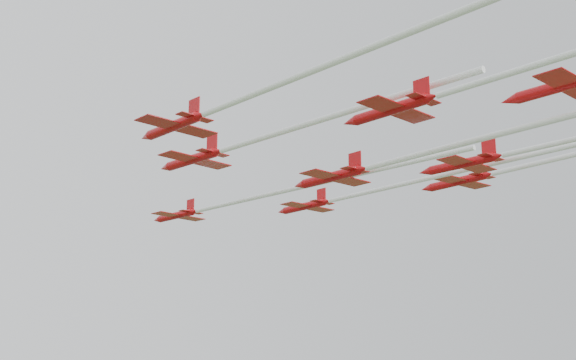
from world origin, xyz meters
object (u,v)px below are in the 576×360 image
jet_lead (238,201)px  jet_row4_left (542,63)px  jet_row3_left (302,75)px  jet_row3_mid (468,142)px  jet_row2_right (397,185)px  jet_row2_left (242,144)px  jet_row3_right (522,167)px

jet_lead → jet_row4_left: (1.58, -49.64, 1.72)m
jet_row3_left → jet_row3_mid: 21.27m
jet_row2_right → jet_row4_left: (-15.29, -37.00, 0.09)m
jet_lead → jet_row2_left: (-6.14, -13.17, 3.58)m
jet_row2_right → jet_row3_left: jet_row2_right is taller
jet_lead → jet_row2_left: bearing=-130.0°
jet_row3_left → jet_row3_right: (42.53, 15.85, 2.09)m
jet_lead → jet_row3_left: (-13.98, -39.26, 1.17)m
jet_row3_left → jet_row3_mid: size_ratio=0.93×
jet_row2_right → jet_row3_left: 40.76m
jet_row2_left → jet_row3_mid: size_ratio=0.67×
jet_row2_right → jet_row3_left: bearing=-150.7°
jet_row2_left → jet_row3_right: bearing=-31.3°
jet_row3_left → jet_row2_right: bearing=27.6°
jet_row2_right → jet_row4_left: bearing=-124.0°
jet_row2_left → jet_lead: bearing=50.2°
jet_row2_left → jet_row3_left: (-7.84, -26.10, -2.41)m
jet_lead → jet_row3_right: 37.07m
jet_lead → jet_row2_right: 21.14m
jet_lead → jet_row4_left: 49.69m
jet_row3_right → jet_row2_left: bearing=154.7°
jet_row2_left → jet_row3_left: size_ratio=0.73×
jet_row3_mid → jet_row3_right: jet_row3_right is taller
jet_row2_right → jet_row3_right: size_ratio=1.34×
jet_row2_right → jet_row3_left: (-30.85, -26.63, -0.45)m
jet_row3_mid → jet_lead: bearing=89.2°
jet_row3_mid → jet_row3_left: bearing=177.6°
jet_lead → jet_row4_left: size_ratio=0.93×
jet_row3_mid → jet_row4_left: 14.99m
jet_row3_mid → jet_row3_right: 25.11m
jet_lead → jet_row2_right: (16.87, -12.64, 1.63)m
jet_row2_right → jet_row2_left: bearing=169.8°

